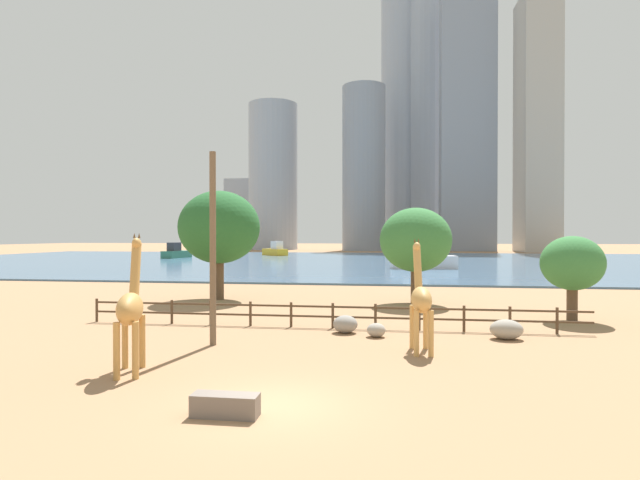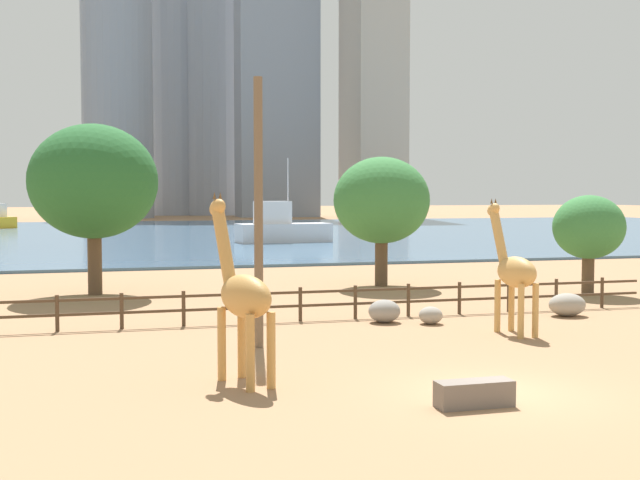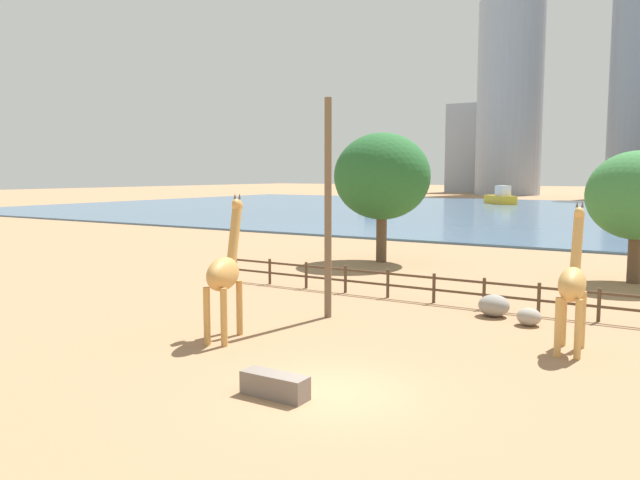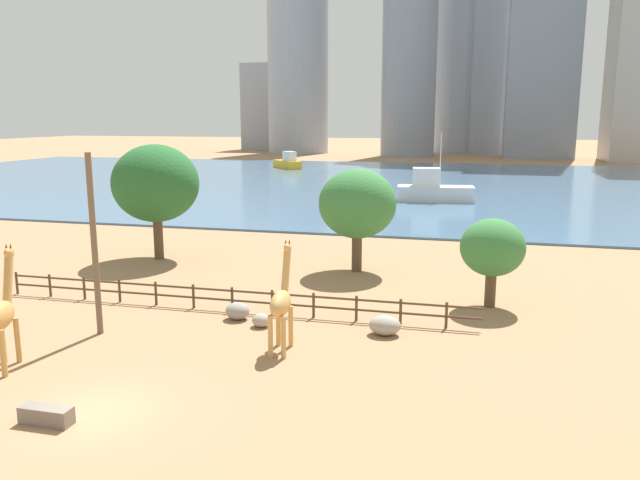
{
  "view_description": "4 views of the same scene",
  "coord_description": "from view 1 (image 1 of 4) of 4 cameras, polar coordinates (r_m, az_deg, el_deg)",
  "views": [
    {
      "loc": [
        3.27,
        -13.77,
        4.83
      ],
      "look_at": [
        -1.82,
        22.03,
        4.49
      ],
      "focal_mm": 28.0,
      "sensor_mm": 36.0,
      "label": 1
    },
    {
      "loc": [
        -9.34,
        -17.52,
        4.89
      ],
      "look_at": [
        1.23,
        20.57,
        2.57
      ],
      "focal_mm": 45.0,
      "sensor_mm": 36.0,
      "label": 2
    },
    {
      "loc": [
        7.89,
        -13.42,
        5.63
      ],
      "look_at": [
        -3.18,
        4.55,
        3.37
      ],
      "focal_mm": 35.0,
      "sensor_mm": 36.0,
      "label": 3
    },
    {
      "loc": [
        12.44,
        -17.44,
        10.07
      ],
      "look_at": [
        2.43,
        22.42,
        1.92
      ],
      "focal_mm": 35.0,
      "sensor_mm": 36.0,
      "label": 4
    }
  ],
  "objects": [
    {
      "name": "feeding_trough",
      "position": [
        14.21,
        -10.78,
        -18.06
      ],
      "size": [
        1.8,
        0.6,
        0.6
      ],
      "primitive_type": "cube",
      "color": "#72665B",
      "rests_on": "ground"
    },
    {
      "name": "boulder_small",
      "position": [
        25.06,
        2.91,
        -9.58
      ],
      "size": [
        1.21,
        1.15,
        0.86
      ],
      "primitive_type": "ellipsoid",
      "color": "gray",
      "rests_on": "ground"
    },
    {
      "name": "skyline_block_left",
      "position": [
        165.19,
        16.48,
        13.06
      ],
      "size": [
        16.42,
        8.71,
        81.45
      ],
      "primitive_type": "cube",
      "color": "gray",
      "rests_on": "ground"
    },
    {
      "name": "skyline_tower_short",
      "position": [
        163.44,
        23.57,
        12.0
      ],
      "size": [
        10.27,
        15.11,
        74.91
      ],
      "primitive_type": "cube",
      "color": "#ADA89E",
      "rests_on": "ground"
    },
    {
      "name": "tree_center_broad",
      "position": [
        35.93,
        10.87,
        -0.02
      ],
      "size": [
        5.05,
        5.05,
        6.79
      ],
      "color": "brown",
      "rests_on": "ground"
    },
    {
      "name": "boat_sailboat",
      "position": [
        71.27,
        11.54,
        -2.13
      ],
      "size": [
        9.21,
        4.09,
        8.04
      ],
      "rotation": [
        0.0,
        0.0,
        0.1
      ],
      "color": "silver",
      "rests_on": "harbor_water"
    },
    {
      "name": "boat_tug",
      "position": [
        106.42,
        -16.12,
        -1.4
      ],
      "size": [
        3.85,
        7.58,
        3.18
      ],
      "rotation": [
        0.0,
        0.0,
        1.39
      ],
      "color": "#337259",
      "rests_on": "harbor_water"
    },
    {
      "name": "enclosure_fence",
      "position": [
        26.33,
        0.09,
        -8.35
      ],
      "size": [
        26.12,
        0.14,
        1.3
      ],
      "color": "#4C3826",
      "rests_on": "ground"
    },
    {
      "name": "giraffe_tall",
      "position": [
        18.94,
        -20.82,
        -7.23
      ],
      "size": [
        1.55,
        3.0,
        4.93
      ],
      "rotation": [
        0.0,
        0.0,
        1.91
      ],
      "color": "#C18C47",
      "rests_on": "ground"
    },
    {
      "name": "boat_ferry",
      "position": [
        115.86,
        -5.13,
        -1.21
      ],
      "size": [
        7.06,
        7.35,
        3.3
      ],
      "rotation": [
        0.0,
        0.0,
        2.31
      ],
      "color": "gold",
      "rests_on": "harbor_water"
    },
    {
      "name": "ground_plane",
      "position": [
        93.95,
        6.09,
        -2.42
      ],
      "size": [
        400.0,
        400.0,
        0.0
      ],
      "primitive_type": "plane",
      "color": "#9E7551"
    },
    {
      "name": "harbor_water",
      "position": [
        90.95,
        6.03,
        -2.45
      ],
      "size": [
        180.0,
        86.0,
        0.2
      ],
      "primitive_type": "cube",
      "color": "#476B8C",
      "rests_on": "ground"
    },
    {
      "name": "skyline_tower_glass",
      "position": [
        173.76,
        -5.39,
        7.18
      ],
      "size": [
        16.81,
        16.81,
        49.89
      ],
      "primitive_type": "cylinder",
      "color": "#939EAD",
      "rests_on": "ground"
    },
    {
      "name": "skyline_block_central",
      "position": [
        185.21,
        9.32,
        14.33
      ],
      "size": [
        14.54,
        14.54,
        98.03
      ],
      "primitive_type": "cylinder",
      "color": "#939EAD",
      "rests_on": "ground"
    },
    {
      "name": "giraffe_companion",
      "position": [
        21.24,
        11.44,
        -6.61
      ],
      "size": [
        0.98,
        2.96,
        4.71
      ],
      "rotation": [
        0.0,
        0.0,
        1.65
      ],
      "color": "tan",
      "rests_on": "ground"
    },
    {
      "name": "tree_left_large",
      "position": [
        38.29,
        -11.43,
        1.41
      ],
      "size": [
        6.09,
        6.09,
        8.19
      ],
      "color": "brown",
      "rests_on": "ground"
    },
    {
      "name": "skyline_block_wide",
      "position": [
        190.64,
        -7.88,
        2.96
      ],
      "size": [
        17.61,
        11.61,
        25.84
      ],
      "primitive_type": "cube",
      "color": "#939EAD",
      "rests_on": "ground"
    },
    {
      "name": "skyline_block_right",
      "position": [
        160.79,
        5.01,
        8.12
      ],
      "size": [
        13.68,
        13.68,
        52.12
      ],
      "primitive_type": "cylinder",
      "color": "gray",
      "rests_on": "ground"
    },
    {
      "name": "utility_pole",
      "position": [
        22.4,
        -12.15,
        -0.95
      ],
      "size": [
        0.28,
        0.28,
        8.51
      ],
      "primitive_type": "cylinder",
      "color": "brown",
      "rests_on": "ground"
    },
    {
      "name": "boulder_near_fence",
      "position": [
        24.2,
        6.44,
        -10.19
      ],
      "size": [
        0.89,
        0.87,
        0.65
      ],
      "primitive_type": "ellipsoid",
      "color": "gray",
      "rests_on": "ground"
    },
    {
      "name": "tree_right_tall",
      "position": [
        31.64,
        26.88,
        -2.44
      ],
      "size": [
        3.42,
        3.42,
        4.8
      ],
      "color": "brown",
      "rests_on": "ground"
    },
    {
      "name": "skyline_tower_needle",
      "position": [
        184.8,
        12.24,
        14.58
      ],
      "size": [
        17.08,
        17.08,
        99.44
      ],
      "primitive_type": "cylinder",
      "color": "#939EAD",
      "rests_on": "ground"
    },
    {
      "name": "boulder_by_pole",
      "position": [
        25.08,
        20.53,
        -9.55
      ],
      "size": [
        1.5,
        1.22,
        0.91
      ],
      "primitive_type": "ellipsoid",
      "color": "gray",
      "rests_on": "ground"
    }
  ]
}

